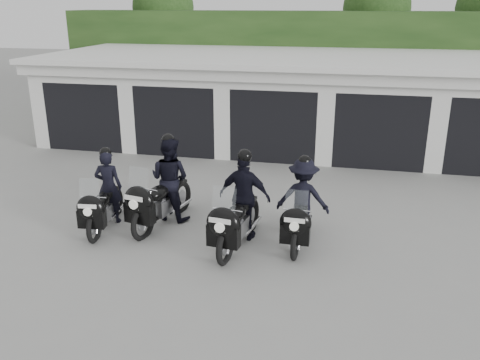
% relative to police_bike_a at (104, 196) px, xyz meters
% --- Properties ---
extents(ground, '(80.00, 80.00, 0.00)m').
position_rel_police_bike_a_xyz_m(ground, '(2.78, -0.05, -0.70)').
color(ground, gray).
rests_on(ground, ground).
extents(garage_block, '(16.40, 6.80, 2.96)m').
position_rel_police_bike_a_xyz_m(garage_block, '(2.78, 8.01, 0.72)').
color(garage_block, silver).
rests_on(garage_block, ground).
extents(background_vegetation, '(20.00, 3.90, 5.80)m').
position_rel_police_bike_a_xyz_m(background_vegetation, '(3.15, 12.87, 2.07)').
color(background_vegetation, '#1D3914').
rests_on(background_vegetation, ground).
extents(police_bike_a, '(0.74, 2.03, 1.77)m').
position_rel_police_bike_a_xyz_m(police_bike_a, '(0.00, 0.00, 0.00)').
color(police_bike_a, black).
rests_on(police_bike_a, ground).
extents(police_bike_b, '(1.13, 2.31, 2.03)m').
position_rel_police_bike_a_xyz_m(police_bike_b, '(1.18, 0.54, 0.15)').
color(police_bike_b, black).
rests_on(police_bike_b, ground).
extents(police_bike_c, '(1.15, 2.27, 1.98)m').
position_rel_police_bike_a_xyz_m(police_bike_c, '(3.03, -0.11, 0.14)').
color(police_bike_c, black).
rests_on(police_bike_c, ground).
extents(police_bike_d, '(1.10, 2.08, 1.81)m').
position_rel_police_bike_a_xyz_m(police_bike_d, '(4.19, 0.31, 0.07)').
color(police_bike_d, black).
rests_on(police_bike_d, ground).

